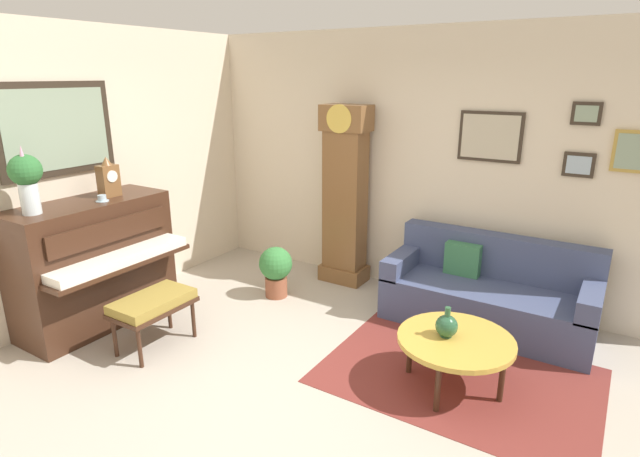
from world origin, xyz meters
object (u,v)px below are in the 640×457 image
at_px(piano_bench, 153,305).
at_px(couch, 488,294).
at_px(grandfather_clock, 345,200).
at_px(flower_vase, 26,177).
at_px(green_jug, 447,326).
at_px(potted_plant, 276,268).
at_px(piano, 95,263).
at_px(coffee_table, 456,341).
at_px(teacup, 102,199).
at_px(mantel_clock, 108,179).

height_order(piano_bench, couch, couch).
relative_size(grandfather_clock, flower_vase, 3.50).
bearing_deg(flower_vase, grandfather_clock, 60.59).
bearing_deg(green_jug, potted_plant, 163.27).
bearing_deg(piano, green_jug, 13.30).
bearing_deg(potted_plant, piano_bench, -100.59).
relative_size(piano_bench, grandfather_clock, 0.34).
xyz_separation_m(coffee_table, potted_plant, (-2.16, 0.61, -0.07)).
relative_size(piano, couch, 0.76).
distance_m(teacup, potted_plant, 1.87).
bearing_deg(piano, grandfather_clock, 55.27).
distance_m(grandfather_clock, flower_vase, 3.11).
bearing_deg(couch, mantel_clock, -152.04).
relative_size(piano, mantel_clock, 3.79).
distance_m(teacup, green_jug, 3.23).
distance_m(mantel_clock, flower_vase, 0.76).
bearing_deg(piano_bench, teacup, 169.91).
relative_size(coffee_table, teacup, 7.59).
xyz_separation_m(couch, green_jug, (-0.02, -1.20, 0.20)).
height_order(grandfather_clock, teacup, grandfather_clock).
bearing_deg(teacup, flower_vase, -100.92).
xyz_separation_m(coffee_table, flower_vase, (-3.26, -1.26, 1.13)).
distance_m(grandfather_clock, green_jug, 2.25).
relative_size(grandfather_clock, potted_plant, 3.62).
distance_m(coffee_table, green_jug, 0.14).
xyz_separation_m(grandfather_clock, potted_plant, (-0.40, -0.79, -0.64)).
distance_m(couch, teacup, 3.73).
bearing_deg(potted_plant, flower_vase, -120.32).
bearing_deg(grandfather_clock, couch, -7.04).
height_order(coffee_table, potted_plant, potted_plant).
bearing_deg(grandfather_clock, mantel_clock, -128.11).
distance_m(mantel_clock, teacup, 0.25).
relative_size(couch, potted_plant, 3.39).
bearing_deg(flower_vase, coffee_table, 21.17).
xyz_separation_m(couch, mantel_clock, (-3.21, -1.70, 1.07)).
distance_m(coffee_table, flower_vase, 3.68).
relative_size(mantel_clock, teacup, 3.28).
distance_m(grandfather_clock, mantel_clock, 2.47).
distance_m(grandfather_clock, couch, 1.84).
xyz_separation_m(couch, flower_vase, (-3.21, -2.45, 1.21)).
relative_size(piano, coffee_table, 1.64).
bearing_deg(piano_bench, grandfather_clock, 73.13).
bearing_deg(piano, teacup, 37.16).
height_order(piano_bench, mantel_clock, mantel_clock).
relative_size(grandfather_clock, teacup, 17.50).
height_order(grandfather_clock, green_jug, grandfather_clock).
bearing_deg(coffee_table, grandfather_clock, 141.45).
bearing_deg(piano, flower_vase, -89.79).
height_order(piano, couch, piano).
bearing_deg(potted_plant, coffee_table, -15.84).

